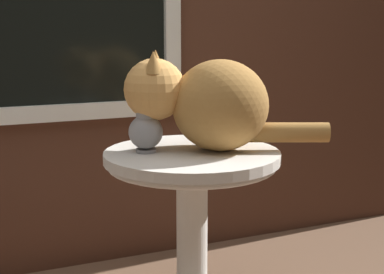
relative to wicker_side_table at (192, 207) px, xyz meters
The scene contains 3 objects.
wicker_side_table is the anchor object (origin of this frame).
cat 0.37m from the wicker_side_table, ahead, with size 0.67×0.42×0.34m.
pewter_vase_with_ivy 0.33m from the wicker_side_table, 161.94° to the left, with size 0.12×0.12×0.26m.
Camera 1 is at (-0.52, -1.53, 1.06)m, focal length 53.03 mm.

